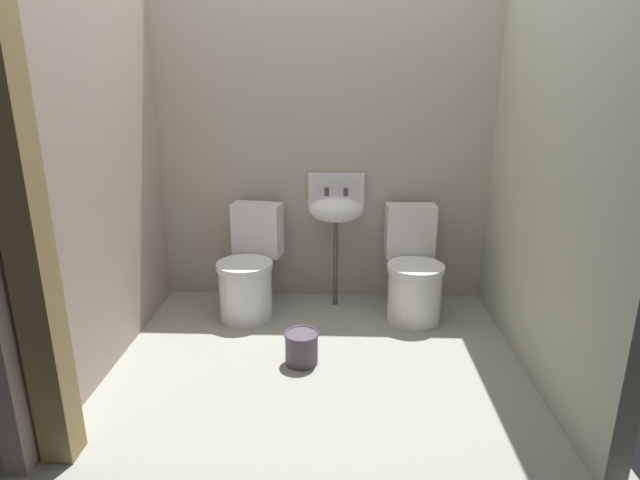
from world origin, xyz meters
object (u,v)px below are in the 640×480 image
wooden_door_post (24,217)px  bucket (302,347)px  toilet_right (413,274)px  sink (336,208)px  toilet_left (249,271)px

wooden_door_post → bucket: size_ratio=10.64×
wooden_door_post → toilet_right: 2.52m
wooden_door_post → sink: (1.24, 1.75, -0.39)m
bucket → wooden_door_post: bearing=-141.0°
toilet_right → sink: 0.73m
toilet_left → bucket: toilet_left is taller
sink → bucket: sink is taller
wooden_door_post → toilet_left: wooden_door_post is taller
toilet_left → wooden_door_post: bearing=79.1°
toilet_right → bucket: toilet_right is taller
toilet_left → bucket: (0.43, -0.72, -0.21)m
toilet_left → sink: 0.79m
toilet_left → toilet_right: same height
toilet_right → toilet_left: bearing=-2.3°
toilet_left → toilet_right: bearing=-169.5°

